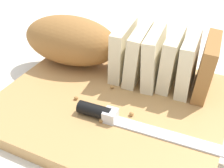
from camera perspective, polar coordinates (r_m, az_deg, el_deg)
name	(u,v)px	position (r m, az deg, el deg)	size (l,w,h in m)	color
ground_plane	(112,108)	(0.52, 0.00, -4.76)	(3.00, 3.00, 0.00)	silver
cutting_board	(112,103)	(0.51, 0.00, -3.80)	(0.38, 0.32, 0.02)	tan
bread_loaf	(105,47)	(0.56, -1.30, 7.22)	(0.38, 0.11, 0.10)	#996633
bread_knife	(120,119)	(0.45, 1.48, -6.82)	(0.26, 0.02, 0.02)	silver
crumb_near_knife	(76,98)	(0.50, -7.03, -2.72)	(0.01, 0.01, 0.01)	#A8753D
crumb_near_loaf	(131,114)	(0.47, 3.80, -5.85)	(0.01, 0.01, 0.01)	#A8753D
crumb_stray_left	(112,87)	(0.52, 0.00, -0.61)	(0.01, 0.01, 0.01)	#A8753D
crumb_stray_right	(101,121)	(0.45, -2.10, -7.15)	(0.01, 0.01, 0.01)	#A8753D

